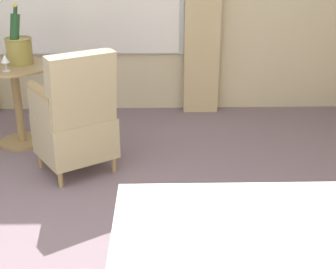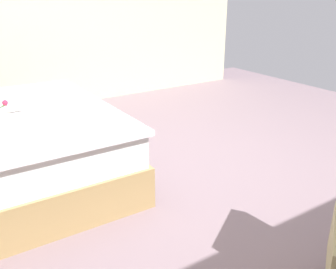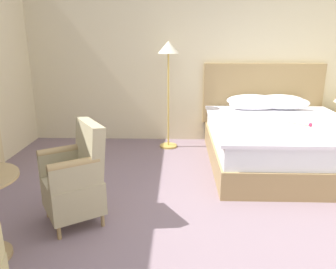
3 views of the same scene
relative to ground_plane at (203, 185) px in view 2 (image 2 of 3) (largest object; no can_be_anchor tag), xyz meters
The scene contains 1 object.
ground_plane is the anchor object (origin of this frame).
Camera 2 is at (-2.23, 1.80, 1.58)m, focal length 40.00 mm.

